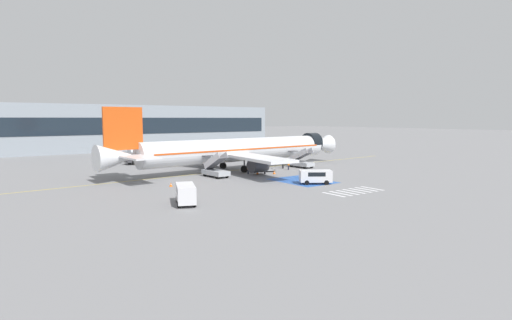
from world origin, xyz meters
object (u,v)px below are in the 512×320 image
(ground_crew_1, at_px, (283,163))
(terminal_building, at_px, (148,127))
(boarding_stairs_aft, at_px, (215,171))
(traffic_cone_2, at_px, (258,172))
(service_van_1, at_px, (315,176))
(traffic_cone_0, at_px, (274,172))
(fuel_tanker, at_px, (147,155))
(ground_crew_0, at_px, (248,168))
(service_van_0, at_px, (186,193))
(ground_crew_2, at_px, (265,168))
(baggage_cart, at_px, (267,170))
(ground_crew_3, at_px, (288,164))
(traffic_cone_1, at_px, (171,185))
(airliner, at_px, (239,150))
(boarding_stairs_forward, at_px, (301,162))

(ground_crew_1, xyz_separation_m, terminal_building, (-2.21, 59.54, 5.42))
(boarding_stairs_aft, relative_size, traffic_cone_2, 10.95)
(service_van_1, bearing_deg, ground_crew_1, 9.11)
(service_van_1, bearing_deg, traffic_cone_0, 25.92)
(fuel_tanker, height_order, ground_crew_0, fuel_tanker)
(traffic_cone_0, bearing_deg, service_van_0, -150.47)
(ground_crew_0, bearing_deg, ground_crew_2, 119.42)
(fuel_tanker, relative_size, baggage_cart, 3.17)
(ground_crew_2, relative_size, ground_crew_3, 1.00)
(fuel_tanker, xyz_separation_m, traffic_cone_1, (-7.69, -28.69, -1.37))
(boarding_stairs_aft, height_order, service_van_0, boarding_stairs_aft)
(traffic_cone_0, relative_size, traffic_cone_1, 1.05)
(airliner, height_order, traffic_cone_2, airliner)
(service_van_0, bearing_deg, ground_crew_3, 50.86)
(baggage_cart, bearing_deg, ground_crew_1, -48.51)
(fuel_tanker, bearing_deg, airliner, 20.42)
(ground_crew_2, bearing_deg, traffic_cone_0, 30.37)
(boarding_stairs_forward, distance_m, fuel_tanker, 31.16)
(boarding_stairs_aft, bearing_deg, service_van_1, -63.69)
(ground_crew_1, xyz_separation_m, traffic_cone_2, (-7.91, -3.01, -0.69))
(baggage_cart, xyz_separation_m, traffic_cone_0, (-0.79, -2.86, 0.01))
(boarding_stairs_forward, distance_m, ground_crew_1, 3.78)
(service_van_0, relative_size, terminal_building, 0.06)
(airliner, xyz_separation_m, traffic_cone_0, (1.78, -7.75, -3.24))
(traffic_cone_2, bearing_deg, boarding_stairs_aft, 171.35)
(service_van_1, height_order, terminal_building, terminal_building)
(traffic_cone_1, xyz_separation_m, terminal_building, (22.16, 65.47, 6.10))
(boarding_stairs_forward, xyz_separation_m, terminal_building, (-5.90, 60.36, 5.39))
(fuel_tanker, relative_size, ground_crew_3, 5.58)
(ground_crew_1, xyz_separation_m, ground_crew_2, (-6.89, -3.66, 0.03))
(traffic_cone_2, bearing_deg, ground_crew_2, -32.74)
(baggage_cart, bearing_deg, airliner, 49.36)
(baggage_cart, height_order, ground_crew_1, ground_crew_1)
(boarding_stairs_aft, bearing_deg, service_van_0, -132.88)
(service_van_1, distance_m, ground_crew_0, 13.69)
(fuel_tanker, bearing_deg, boarding_stairs_forward, 36.23)
(boarding_stairs_aft, relative_size, service_van_1, 1.13)
(traffic_cone_1, bearing_deg, service_van_1, -29.79)
(fuel_tanker, distance_m, service_van_0, 41.33)
(boarding_stairs_aft, distance_m, service_van_0, 19.68)
(fuel_tanker, bearing_deg, traffic_cone_2, 14.21)
(boarding_stairs_forward, bearing_deg, ground_crew_2, -168.26)
(traffic_cone_0, bearing_deg, fuel_tanker, 111.78)
(ground_crew_1, height_order, traffic_cone_1, ground_crew_1)
(fuel_tanker, height_order, service_van_1, fuel_tanker)
(boarding_stairs_forward, distance_m, service_van_1, 18.50)
(airliner, bearing_deg, fuel_tanker, -158.31)
(service_van_1, height_order, ground_crew_0, service_van_1)
(ground_crew_3, distance_m, traffic_cone_1, 24.22)
(airliner, relative_size, traffic_cone_2, 99.46)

